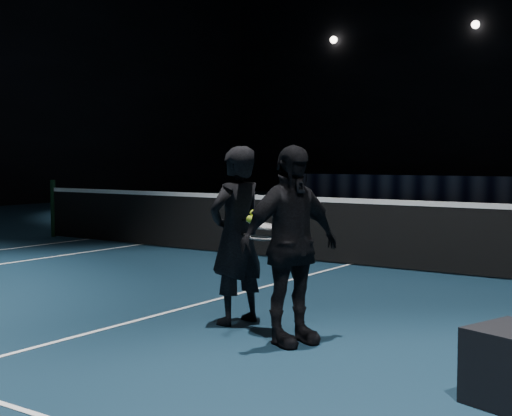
{
  "coord_description": "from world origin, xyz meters",
  "views": [
    {
      "loc": [
        4.65,
        -9.04,
        1.52
      ],
      "look_at": [
        1.14,
        -3.98,
        1.09
      ],
      "focal_mm": 50.0,
      "sensor_mm": 36.0,
      "label": 1
    }
  ],
  "objects": [
    {
      "name": "player_a",
      "position": [
        0.82,
        -3.83,
        0.81
      ],
      "size": [
        0.5,
        0.66,
        1.63
      ],
      "primitive_type": "imported",
      "rotation": [
        0.0,
        0.0,
        -1.77
      ],
      "color": "black",
      "rests_on": "floor"
    },
    {
      "name": "court_lines",
      "position": [
        0.0,
        0.0,
        0.0
      ],
      "size": [
        10.98,
        23.78,
        0.01
      ],
      "primitive_type": null,
      "color": "white",
      "rests_on": "floor"
    },
    {
      "name": "player_b",
      "position": [
        1.6,
        -4.16,
        0.81
      ],
      "size": [
        0.71,
        1.03,
        1.63
      ],
      "primitive_type": "imported",
      "rotation": [
        0.0,
        0.0,
        1.21
      ],
      "color": "black",
      "rests_on": "floor"
    },
    {
      "name": "racket_upper",
      "position": [
        1.2,
        -3.95,
        0.93
      ],
      "size": [
        0.71,
        0.43,
        0.1
      ],
      "primitive_type": null,
      "rotation": [
        0.0,
        0.1,
        -0.33
      ],
      "color": "black",
      "rests_on": "player_b"
    },
    {
      "name": "racket_lower",
      "position": [
        1.23,
        -4.0,
        0.83
      ],
      "size": [
        0.71,
        0.47,
        0.03
      ],
      "primitive_type": null,
      "rotation": [
        0.0,
        0.0,
        -0.4
      ],
      "color": "black",
      "rests_on": "player_a"
    },
    {
      "name": "floor",
      "position": [
        0.0,
        0.0,
        0.0
      ],
      "size": [
        36.0,
        36.0,
        0.0
      ],
      "primitive_type": "plane",
      "color": "#0D2631",
      "rests_on": "ground"
    },
    {
      "name": "tennis_balls",
      "position": [
        1.06,
        -3.92,
        0.99
      ],
      "size": [
        0.12,
        0.1,
        0.12
      ],
      "primitive_type": null,
      "color": "yellow",
      "rests_on": "racket_upper"
    },
    {
      "name": "net_mesh",
      "position": [
        0.0,
        0.0,
        0.45
      ],
      "size": [
        12.8,
        0.02,
        0.86
      ],
      "primitive_type": "cube",
      "color": "black",
      "rests_on": "floor"
    },
    {
      "name": "net_post_left",
      "position": [
        -6.4,
        0.0,
        0.55
      ],
      "size": [
        0.1,
        0.1,
        1.1
      ],
      "primitive_type": "cylinder",
      "color": "black",
      "rests_on": "floor"
    },
    {
      "name": "net_tape",
      "position": [
        0.0,
        0.0,
        0.92
      ],
      "size": [
        12.8,
        0.03,
        0.07
      ],
      "primitive_type": "cube",
      "color": "white",
      "rests_on": "net_mesh"
    }
  ]
}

